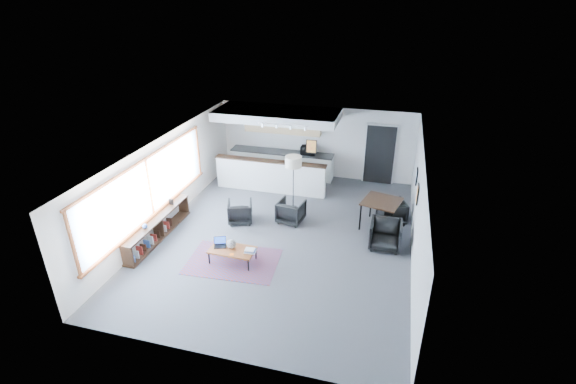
% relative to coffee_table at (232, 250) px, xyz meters
% --- Properties ---
extents(room, '(7.02, 9.02, 2.62)m').
position_rel_coffee_table_xyz_m(room, '(0.89, 1.54, 0.95)').
color(room, '#474749').
rests_on(room, ground).
extents(window, '(0.10, 5.95, 1.66)m').
position_rel_coffee_table_xyz_m(window, '(-2.57, 0.64, 1.11)').
color(window, '#8CBFFF').
rests_on(window, room).
extents(console, '(0.35, 3.00, 0.80)m').
position_rel_coffee_table_xyz_m(console, '(-2.41, 0.49, -0.02)').
color(console, black).
rests_on(console, floor).
extents(kitchenette, '(4.20, 1.96, 2.60)m').
position_rel_coffee_table_xyz_m(kitchenette, '(-0.31, 5.25, 1.03)').
color(kitchenette, white).
rests_on(kitchenette, floor).
extents(doorway, '(1.10, 0.12, 2.15)m').
position_rel_coffee_table_xyz_m(doorway, '(3.19, 5.96, 0.73)').
color(doorway, black).
rests_on(doorway, room).
extents(track_light, '(1.60, 0.07, 0.15)m').
position_rel_coffee_table_xyz_m(track_light, '(0.30, 3.74, 2.18)').
color(track_light, silver).
rests_on(track_light, room).
extents(wall_art_lower, '(0.03, 0.38, 0.48)m').
position_rel_coffee_table_xyz_m(wall_art_lower, '(4.36, 1.94, 1.20)').
color(wall_art_lower, black).
rests_on(wall_art_lower, room).
extents(wall_art_upper, '(0.03, 0.34, 0.44)m').
position_rel_coffee_table_xyz_m(wall_art_upper, '(4.36, 3.24, 1.15)').
color(wall_art_upper, black).
rests_on(wall_art_upper, room).
extents(kilim_rug, '(2.38, 1.70, 0.01)m').
position_rel_coffee_table_xyz_m(kilim_rug, '(-0.00, -0.00, -0.34)').
color(kilim_rug, '#512D3F').
rests_on(kilim_rug, floor).
extents(coffee_table, '(1.16, 0.65, 0.37)m').
position_rel_coffee_table_xyz_m(coffee_table, '(0.00, 0.00, 0.00)').
color(coffee_table, brown).
rests_on(coffee_table, floor).
extents(laptop, '(0.38, 0.34, 0.22)m').
position_rel_coffee_table_xyz_m(laptop, '(-0.37, 0.09, 0.09)').
color(laptop, black).
rests_on(laptop, coffee_table).
extents(ceramic_pot, '(0.24, 0.24, 0.24)m').
position_rel_coffee_table_xyz_m(ceramic_pot, '(-0.04, 0.05, 0.15)').
color(ceramic_pot, gray).
rests_on(ceramic_pot, coffee_table).
extents(book_stack, '(0.30, 0.25, 0.09)m').
position_rel_coffee_table_xyz_m(book_stack, '(0.48, 0.00, 0.07)').
color(book_stack, silver).
rests_on(book_stack, coffee_table).
extents(coaster, '(0.12, 0.12, 0.01)m').
position_rel_coffee_table_xyz_m(coaster, '(0.07, -0.22, 0.03)').
color(coaster, '#E5590C').
rests_on(coaster, coffee_table).
extents(armchair_left, '(0.87, 0.84, 0.72)m').
position_rel_coffee_table_xyz_m(armchair_left, '(-0.56, 1.99, 0.01)').
color(armchair_left, black).
rests_on(armchair_left, floor).
extents(armchair_right, '(0.81, 0.78, 0.74)m').
position_rel_coffee_table_xyz_m(armchair_right, '(0.90, 2.39, 0.03)').
color(armchair_right, black).
rests_on(armchair_right, floor).
extents(floor_lamp, '(0.58, 0.58, 1.77)m').
position_rel_coffee_table_xyz_m(floor_lamp, '(0.77, 3.19, 1.19)').
color(floor_lamp, black).
rests_on(floor_lamp, floor).
extents(dining_table, '(1.22, 1.22, 0.85)m').
position_rel_coffee_table_xyz_m(dining_table, '(3.48, 2.75, 0.43)').
color(dining_table, black).
rests_on(dining_table, floor).
extents(dining_chair_near, '(0.69, 0.65, 0.71)m').
position_rel_coffee_table_xyz_m(dining_chair_near, '(3.69, 1.69, 0.01)').
color(dining_chair_near, black).
rests_on(dining_chair_near, floor).
extents(dining_chair_far, '(0.79, 0.77, 0.64)m').
position_rel_coffee_table_xyz_m(dining_chair_far, '(3.80, 3.14, -0.02)').
color(dining_chair_far, black).
rests_on(dining_chair_far, floor).
extents(microwave, '(0.55, 0.32, 0.36)m').
position_rel_coffee_table_xyz_m(microwave, '(0.68, 5.69, 0.77)').
color(microwave, black).
rests_on(microwave, kitchenette).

